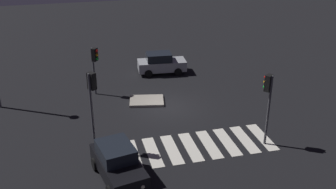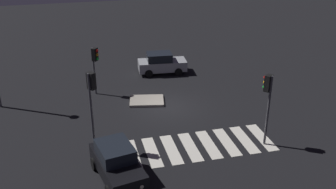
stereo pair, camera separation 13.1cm
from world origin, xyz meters
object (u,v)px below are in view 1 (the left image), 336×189
traffic_light_east (268,93)px  traffic_light_west (95,60)px  car_silver (161,63)px  car_black (118,163)px  traffic_light_south (92,93)px  traffic_island (147,101)px

traffic_light_east → traffic_light_west: size_ratio=1.19×
car_silver → traffic_light_east: traffic_light_east is taller
car_black → traffic_light_south: bearing=-176.4°
traffic_light_west → traffic_light_south: bearing=-58.1°
car_silver → traffic_light_south: traffic_light_south is taller
car_silver → car_black: 15.17m
traffic_island → car_black: 9.23m
car_black → car_silver: bearing=146.8°
traffic_light_south → traffic_island: bearing=15.1°
car_black → traffic_light_east: bearing=86.8°
traffic_light_east → traffic_light_west: (-8.98, 9.61, -0.54)m
traffic_island → traffic_light_west: traffic_light_west is taller
traffic_island → car_silver: car_silver is taller
car_silver → traffic_light_east: (3.21, -12.80, 2.43)m
traffic_light_east → traffic_island: bearing=2.2°
car_silver → traffic_light_south: (-6.47, -10.96, 2.70)m
traffic_light_east → traffic_light_south: 9.85m
car_black → traffic_light_south: 4.21m
traffic_island → traffic_light_south: bearing=-126.7°
car_silver → car_black: size_ratio=0.95×
traffic_light_south → traffic_light_west: bearing=46.6°
car_silver → car_black: (-5.62, -14.10, 0.03)m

